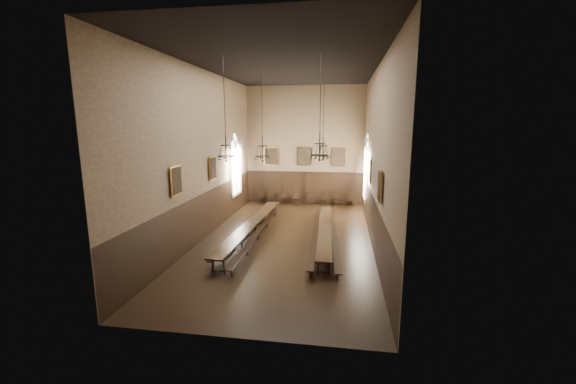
% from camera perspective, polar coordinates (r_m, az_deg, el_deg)
% --- Properties ---
extents(floor, '(9.00, 18.00, 0.02)m').
position_cam_1_polar(floor, '(19.21, -0.26, -7.80)').
color(floor, black).
rests_on(floor, ground).
extents(ceiling, '(9.00, 18.00, 0.02)m').
position_cam_1_polar(ceiling, '(18.42, -0.28, 19.85)').
color(ceiling, black).
rests_on(ceiling, ground).
extents(wall_back, '(9.00, 0.02, 9.00)m').
position_cam_1_polar(wall_back, '(27.18, 2.71, 7.41)').
color(wall_back, '#866D52').
rests_on(wall_back, ground).
extents(wall_front, '(9.00, 0.02, 9.00)m').
position_cam_1_polar(wall_front, '(9.54, -8.69, 0.84)').
color(wall_front, '#866D52').
rests_on(wall_front, ground).
extents(wall_left, '(0.02, 18.00, 9.00)m').
position_cam_1_polar(wall_left, '(19.48, -13.56, 5.75)').
color(wall_left, '#866D52').
rests_on(wall_left, ground).
extents(wall_right, '(0.02, 18.00, 9.00)m').
position_cam_1_polar(wall_right, '(18.13, 14.03, 5.37)').
color(wall_right, '#866D52').
rests_on(wall_right, ground).
extents(wainscot_panelling, '(9.00, 18.00, 2.50)m').
position_cam_1_polar(wainscot_panelling, '(18.84, -0.26, -4.16)').
color(wainscot_panelling, black).
rests_on(wainscot_panelling, floor).
extents(table_left, '(1.11, 10.79, 0.84)m').
position_cam_1_polar(table_left, '(19.57, -5.93, -6.18)').
color(table_left, black).
rests_on(table_left, floor).
extents(table_right, '(1.01, 9.75, 0.76)m').
position_cam_1_polar(table_right, '(19.06, 6.01, -6.77)').
color(table_right, black).
rests_on(table_right, floor).
extents(bench_left_outer, '(0.50, 9.56, 0.43)m').
position_cam_1_polar(bench_left_outer, '(19.84, -7.33, -6.40)').
color(bench_left_outer, black).
rests_on(bench_left_outer, floor).
extents(bench_left_inner, '(0.42, 10.41, 0.47)m').
position_cam_1_polar(bench_left_inner, '(19.20, -4.87, -6.87)').
color(bench_left_inner, black).
rests_on(bench_left_inner, floor).
extents(bench_right_inner, '(0.67, 10.18, 0.46)m').
position_cam_1_polar(bench_right_inner, '(19.06, 4.39, -7.03)').
color(bench_right_inner, black).
rests_on(bench_right_inner, floor).
extents(bench_right_outer, '(0.88, 10.25, 0.46)m').
position_cam_1_polar(bench_right_outer, '(18.95, 7.45, -7.19)').
color(bench_right_outer, black).
rests_on(bench_right_outer, floor).
extents(chair_0, '(0.45, 0.45, 0.93)m').
position_cam_1_polar(chair_0, '(27.91, -4.47, -1.27)').
color(chair_0, black).
rests_on(chair_0, floor).
extents(chair_1, '(0.53, 0.53, 0.97)m').
position_cam_1_polar(chair_1, '(27.74, -2.75, -1.30)').
color(chair_1, black).
rests_on(chair_1, floor).
extents(chair_2, '(0.43, 0.43, 0.86)m').
position_cam_1_polar(chair_2, '(27.45, -0.68, -1.49)').
color(chair_2, black).
rests_on(chair_2, floor).
extents(chair_3, '(0.45, 0.45, 0.89)m').
position_cam_1_polar(chair_3, '(27.33, 1.33, -1.53)').
color(chair_3, black).
rests_on(chair_3, floor).
extents(chair_4, '(0.52, 0.52, 0.94)m').
position_cam_1_polar(chair_4, '(27.21, 3.41, -1.57)').
color(chair_4, black).
rests_on(chair_4, floor).
extents(chair_5, '(0.56, 0.56, 1.01)m').
position_cam_1_polar(chair_5, '(27.18, 5.80, -1.56)').
color(chair_5, black).
rests_on(chair_5, floor).
extents(chair_6, '(0.45, 0.45, 0.96)m').
position_cam_1_polar(chair_6, '(27.17, 7.85, -1.65)').
color(chair_6, black).
rests_on(chair_6, floor).
extents(chair_7, '(0.49, 0.49, 1.04)m').
position_cam_1_polar(chair_7, '(27.21, 9.96, -1.64)').
color(chair_7, black).
rests_on(chair_7, floor).
extents(chandelier_back_left, '(0.95, 0.95, 4.87)m').
position_cam_1_polar(chandelier_back_left, '(20.76, -4.14, 6.57)').
color(chandelier_back_left, black).
rests_on(chandelier_back_left, ceiling).
extents(chandelier_back_right, '(0.90, 0.90, 4.83)m').
position_cam_1_polar(chandelier_back_right, '(20.81, 5.69, 6.68)').
color(chandelier_back_right, black).
rests_on(chandelier_back_right, ceiling).
extents(chandelier_front_left, '(0.76, 0.76, 4.39)m').
position_cam_1_polar(chandelier_front_left, '(15.98, -10.00, 6.87)').
color(chandelier_front_left, black).
rests_on(chandelier_front_left, ceiling).
extents(chandelier_front_right, '(0.77, 0.77, 4.30)m').
position_cam_1_polar(chandelier_front_right, '(15.24, 5.14, 7.10)').
color(chandelier_front_right, black).
rests_on(chandelier_front_right, ceiling).
extents(portrait_back_0, '(1.10, 0.12, 1.40)m').
position_cam_1_polar(portrait_back_0, '(27.50, -2.76, 5.78)').
color(portrait_back_0, orange).
rests_on(portrait_back_0, wall_back).
extents(portrait_back_1, '(1.10, 0.12, 1.40)m').
position_cam_1_polar(portrait_back_1, '(27.11, 2.66, 5.71)').
color(portrait_back_1, orange).
rests_on(portrait_back_1, wall_back).
extents(portrait_back_2, '(1.10, 0.12, 1.40)m').
position_cam_1_polar(portrait_back_2, '(26.96, 8.19, 5.58)').
color(portrait_back_2, orange).
rests_on(portrait_back_2, wall_back).
extents(portrait_left_0, '(0.12, 1.00, 1.30)m').
position_cam_1_polar(portrait_left_0, '(20.44, -12.07, 3.79)').
color(portrait_left_0, orange).
rests_on(portrait_left_0, wall_left).
extents(portrait_left_1, '(0.12, 1.00, 1.30)m').
position_cam_1_polar(portrait_left_1, '(16.35, -17.60, 1.78)').
color(portrait_left_1, orange).
rests_on(portrait_left_1, wall_left).
extents(portrait_right_0, '(0.12, 1.00, 1.30)m').
position_cam_1_polar(portrait_right_0, '(19.19, 13.26, 3.29)').
color(portrait_right_0, orange).
rests_on(portrait_right_0, wall_right).
extents(portrait_right_1, '(0.12, 1.00, 1.30)m').
position_cam_1_polar(portrait_right_1, '(14.76, 14.59, 1.01)').
color(portrait_right_1, orange).
rests_on(portrait_right_1, wall_right).
extents(window_right, '(0.20, 2.20, 4.60)m').
position_cam_1_polar(window_right, '(23.69, 12.52, 3.98)').
color(window_right, white).
rests_on(window_right, wall_right).
extents(window_left, '(0.20, 2.20, 4.60)m').
position_cam_1_polar(window_left, '(24.72, -8.48, 4.40)').
color(window_left, white).
rests_on(window_left, wall_left).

